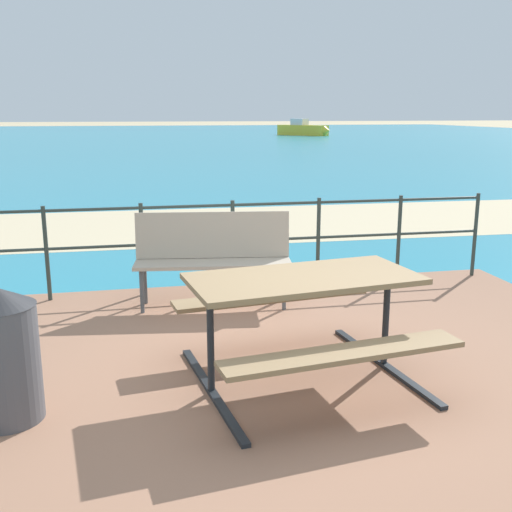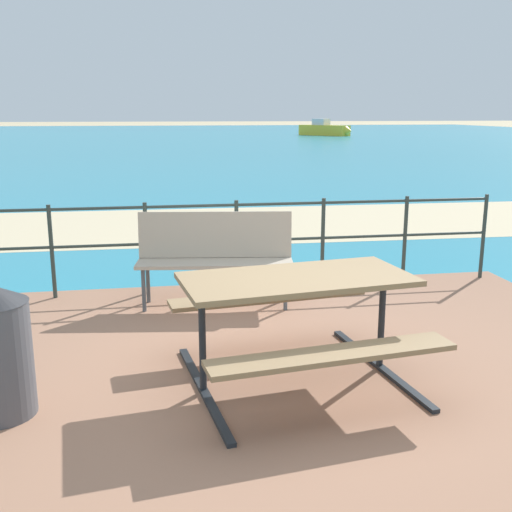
% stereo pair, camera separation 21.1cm
% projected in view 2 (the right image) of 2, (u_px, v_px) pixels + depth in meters
% --- Properties ---
extents(ground_plane, '(240.00, 240.00, 0.00)m').
position_uv_depth(ground_plane, '(279.00, 384.00, 4.58)').
color(ground_plane, tan).
extents(patio_paving, '(6.40, 5.20, 0.06)m').
position_uv_depth(patio_paving, '(279.00, 380.00, 4.57)').
color(patio_paving, '#996B51').
rests_on(patio_paving, ground).
extents(sea_water, '(90.00, 90.00, 0.01)m').
position_uv_depth(sea_water, '(165.00, 140.00, 42.94)').
color(sea_water, teal).
rests_on(sea_water, ground).
extents(beach_strip, '(54.06, 4.62, 0.01)m').
position_uv_depth(beach_strip, '(205.00, 225.00, 10.98)').
color(beach_strip, beige).
rests_on(beach_strip, ground).
extents(picnic_table, '(1.84, 1.76, 0.80)m').
position_uv_depth(picnic_table, '(297.00, 302.00, 4.38)').
color(picnic_table, '#8C704C').
rests_on(picnic_table, patio_paving).
extents(park_bench, '(1.61, 0.62, 0.95)m').
position_uv_depth(park_bench, '(215.00, 250.00, 6.18)').
color(park_bench, tan).
rests_on(park_bench, patio_paving).
extents(railing_fence, '(5.94, 0.04, 1.00)m').
position_uv_depth(railing_fence, '(237.00, 235.00, 6.68)').
color(railing_fence, '#2D3833').
rests_on(railing_fence, patio_paving).
extents(boat_near, '(3.91, 4.48, 1.38)m').
position_uv_depth(boat_near, '(325.00, 129.00, 51.12)').
color(boat_near, yellow).
rests_on(boat_near, sea_water).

